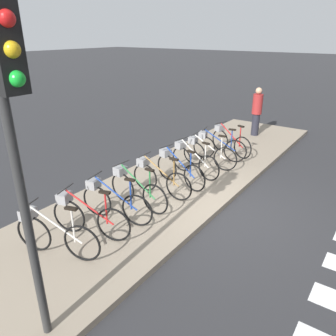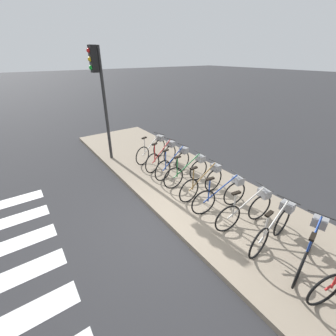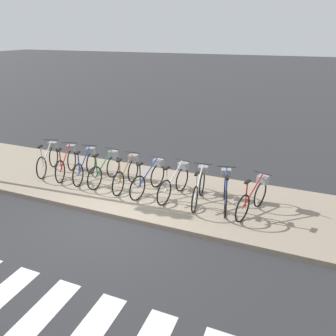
{
  "view_description": "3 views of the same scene",
  "coord_description": "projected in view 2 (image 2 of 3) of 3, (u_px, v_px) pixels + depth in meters",
  "views": [
    {
      "loc": [
        -5.65,
        -2.58,
        3.54
      ],
      "look_at": [
        -0.17,
        1.3,
        0.74
      ],
      "focal_mm": 35.0,
      "sensor_mm": 36.0,
      "label": 1
    },
    {
      "loc": [
        3.31,
        -2.27,
        3.54
      ],
      "look_at": [
        -1.28,
        0.93,
        0.69
      ],
      "focal_mm": 24.0,
      "sensor_mm": 36.0,
      "label": 2
    },
    {
      "loc": [
        3.73,
        -5.69,
        4.09
      ],
      "look_at": [
        0.9,
        1.33,
        0.92
      ],
      "focal_mm": 35.0,
      "sensor_mm": 36.0,
      "label": 3
    }
  ],
  "objects": [
    {
      "name": "sidewalk",
      "position": [
        214.0,
        202.0,
        5.92
      ],
      "size": [
        14.13,
        3.01,
        0.12
      ],
      "color": "gray",
      "rests_on": "ground_plane"
    },
    {
      "name": "parked_bicycle_3",
      "position": [
        189.0,
        170.0,
        6.48
      ],
      "size": [
        0.46,
        1.56,
        0.96
      ],
      "color": "black",
      "rests_on": "sidewalk"
    },
    {
      "name": "parked_bicycle_0",
      "position": [
        153.0,
        148.0,
        7.97
      ],
      "size": [
        0.62,
        1.49,
        0.96
      ],
      "color": "black",
      "rests_on": "sidewalk"
    },
    {
      "name": "traffic_light",
      "position": [
        99.0,
        82.0,
        7.05
      ],
      "size": [
        0.24,
        0.4,
        3.67
      ],
      "color": "#2D2D2D",
      "rests_on": "sidewalk"
    },
    {
      "name": "parked_bicycle_1",
      "position": [
        163.0,
        155.0,
        7.45
      ],
      "size": [
        0.59,
        1.5,
        0.96
      ],
      "color": "black",
      "rests_on": "sidewalk"
    },
    {
      "name": "parked_bicycle_5",
      "position": [
        223.0,
        194.0,
        5.39
      ],
      "size": [
        0.47,
        1.54,
        0.96
      ],
      "color": "black",
      "rests_on": "sidewalk"
    },
    {
      "name": "parked_bicycle_2",
      "position": [
        175.0,
        162.0,
        6.97
      ],
      "size": [
        0.49,
        1.53,
        0.96
      ],
      "color": "black",
      "rests_on": "sidewalk"
    },
    {
      "name": "parked_bicycle_7",
      "position": [
        275.0,
        226.0,
        4.38
      ],
      "size": [
        0.46,
        1.55,
        0.96
      ],
      "color": "black",
      "rests_on": "sidewalk"
    },
    {
      "name": "parked_bicycle_8",
      "position": [
        310.0,
        246.0,
        3.92
      ],
      "size": [
        0.53,
        1.52,
        0.96
      ],
      "color": "black",
      "rests_on": "sidewalk"
    },
    {
      "name": "parked_bicycle_4",
      "position": [
        205.0,
        181.0,
        5.93
      ],
      "size": [
        0.46,
        1.56,
        0.96
      ],
      "color": "black",
      "rests_on": "sidewalk"
    },
    {
      "name": "ground_plane",
      "position": [
        167.0,
        226.0,
        5.18
      ],
      "size": [
        120.0,
        120.0,
        0.0
      ],
      "primitive_type": "plane",
      "color": "#2D2D30"
    },
    {
      "name": "parked_bicycle_6",
      "position": [
        248.0,
        208.0,
        4.88
      ],
      "size": [
        0.46,
        1.54,
        0.96
      ],
      "color": "black",
      "rests_on": "sidewalk"
    }
  ]
}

